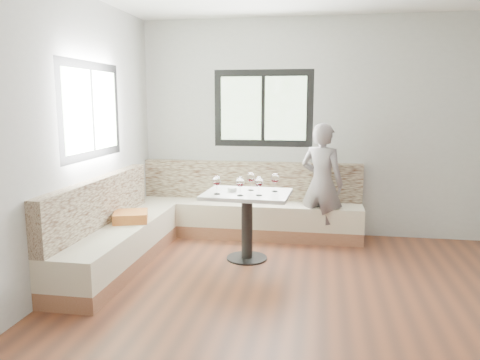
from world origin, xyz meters
name	(u,v)px	position (x,y,z in m)	size (l,w,h in m)	color
room	(329,145)	(-0.08, 0.08, 1.41)	(5.01, 5.01, 2.81)	brown
banquette	(197,220)	(-1.59, 1.63, 0.33)	(2.90, 2.80, 0.95)	#9A6549
table	(247,209)	(-0.93, 1.31, 0.57)	(0.96, 0.76, 0.76)	black
person	(322,183)	(-0.12, 2.10, 0.75)	(0.54, 0.36, 1.49)	slate
olive_ramekin	(232,189)	(-1.10, 1.34, 0.78)	(0.10, 0.10, 0.04)	white
wine_glass_a	(217,181)	(-1.23, 1.15, 0.90)	(0.09, 0.09, 0.20)	white
wine_glass_b	(240,182)	(-0.97, 1.12, 0.90)	(0.09, 0.09, 0.20)	white
wine_glass_c	(259,182)	(-0.77, 1.16, 0.90)	(0.09, 0.09, 0.20)	white
wine_glass_d	(251,178)	(-0.90, 1.43, 0.90)	(0.09, 0.09, 0.20)	white
wine_glass_e	(275,179)	(-0.63, 1.41, 0.90)	(0.09, 0.09, 0.20)	white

